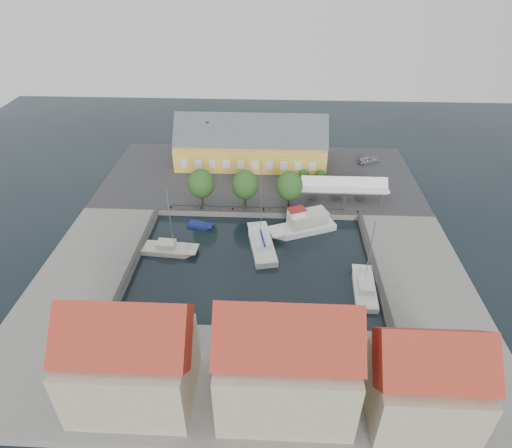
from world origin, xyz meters
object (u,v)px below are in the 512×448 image
Objects in this scene: tent_canopy at (344,186)px; west_boat_b at (169,250)px; car_red at (205,180)px; trawler at (304,225)px; east_boat_c at (364,290)px; launch_sw at (136,315)px; center_sailboat at (262,246)px; warehouse at (248,145)px; launch_nw at (200,226)px; car_silver at (368,160)px.

west_boat_b reaches higher than tent_canopy.
tent_canopy is at bearing 27.90° from west_boat_b.
trawler reaches higher than car_red.
east_boat_c reaches higher than tent_canopy.
west_boat_b reaches higher than east_boat_c.
launch_sw is (-3.72, -31.16, -1.56)m from car_red.
west_boat_b is (-19.55, -6.12, -0.76)m from trawler.
center_sailboat reaches higher than car_red.
tent_canopy is 1.01× the size of center_sailboat.
west_boat_b reaches higher than launch_sw.
car_red is at bearing -128.06° from warehouse.
east_boat_c reaches higher than launch_nw.
east_boat_c is (7.05, -13.16, -0.76)m from trawler.
tent_canopy is 1.28× the size of west_boat_b.
center_sailboat is 1.29× the size of east_boat_c.
launch_nw is (-9.81, 5.05, -0.27)m from center_sailboat.
center_sailboat is at bearing -136.36° from tent_canopy.
launch_nw is (0.94, -12.07, -1.56)m from car_red.
center_sailboat is at bearing 119.72° from car_silver.
trawler is (6.29, 4.60, 0.65)m from center_sailboat.
center_sailboat reaches higher than car_silver.
west_boat_b is at bearing -162.62° from trawler.
trawler is at bearing -65.36° from warehouse.
car_silver is 33.23m from center_sailboat.
west_boat_b reaches higher than car_silver.
car_silver is at bearing 79.94° from east_boat_c.
west_boat_b is at bearing -122.26° from car_red.
car_silver is 0.97× the size of launch_nw.
center_sailboat is 7.82m from trawler.
center_sailboat is 20.17m from launch_sw.
warehouse is at bearing 67.32° from car_silver.
car_red is at bearing 83.58° from car_silver.
center_sailboat is at bearing -82.47° from car_red.
tent_canopy is 3.42× the size of car_silver.
trawler reaches higher than tent_canopy.
warehouse is at bearing 27.33° from car_red.
center_sailboat reaches higher than launch_nw.
launch_sw is (-27.44, -26.40, -3.59)m from tent_canopy.
launch_sw is at bearing 116.06° from car_silver.
tent_canopy is (16.60, -13.86, -0.74)m from warehouse.
tent_canopy is 29.87m from west_boat_b.
warehouse reaches higher than east_boat_c.
trawler is 2.28× the size of launch_sw.
tent_canopy is 24.28m from car_red.
trawler is at bearing 118.20° from east_boat_c.
car_silver is 53.21m from launch_sw.
west_boat_b reaches higher than trawler.
warehouse is 2.66× the size of east_boat_c.
tent_canopy is 38.25m from launch_sw.
warehouse is at bearing 97.89° from center_sailboat.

